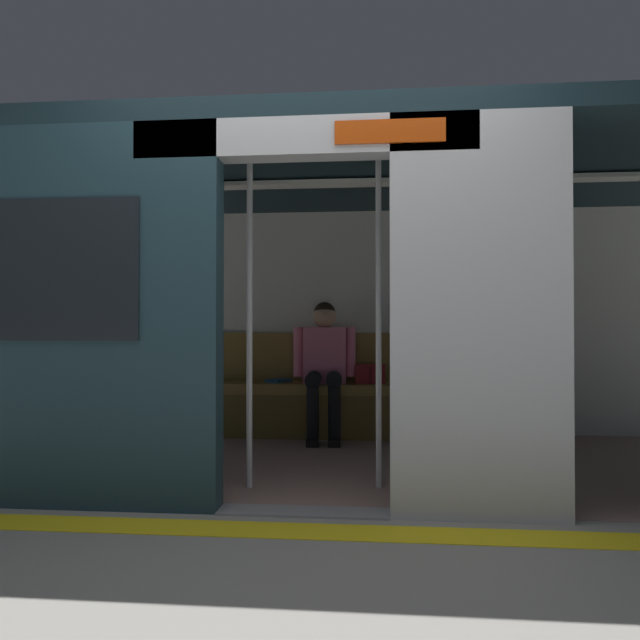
{
  "coord_description": "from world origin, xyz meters",
  "views": [
    {
      "loc": [
        -0.41,
        3.27,
        0.96
      ],
      "look_at": [
        0.04,
        -1.29,
        1.03
      ],
      "focal_mm": 35.22,
      "sensor_mm": 36.0,
      "label": 1
    }
  ],
  "objects_px": {
    "person_seated": "(324,359)",
    "handbag": "(370,374)",
    "train_car": "(317,261)",
    "grab_pole_far": "(379,319)",
    "book": "(279,381)",
    "grab_pole_door": "(250,319)",
    "bench_seat": "(335,396)"
  },
  "relations": [
    {
      "from": "bench_seat",
      "to": "grab_pole_door",
      "type": "relative_size",
      "value": 1.62
    },
    {
      "from": "train_car",
      "to": "handbag",
      "type": "relative_size",
      "value": 24.62
    },
    {
      "from": "bench_seat",
      "to": "grab_pole_far",
      "type": "xyz_separation_m",
      "value": [
        -0.39,
        1.73,
        0.66
      ]
    },
    {
      "from": "bench_seat",
      "to": "train_car",
      "type": "bearing_deg",
      "value": 87.18
    },
    {
      "from": "person_seated",
      "to": "handbag",
      "type": "distance_m",
      "value": 0.43
    },
    {
      "from": "book",
      "to": "handbag",
      "type": "bearing_deg",
      "value": -155.51
    },
    {
      "from": "train_car",
      "to": "grab_pole_door",
      "type": "bearing_deg",
      "value": 65.91
    },
    {
      "from": "person_seated",
      "to": "train_car",
      "type": "bearing_deg",
      "value": 92.34
    },
    {
      "from": "book",
      "to": "grab_pole_door",
      "type": "height_order",
      "value": "grab_pole_door"
    },
    {
      "from": "handbag",
      "to": "book",
      "type": "distance_m",
      "value": 0.84
    },
    {
      "from": "handbag",
      "to": "book",
      "type": "relative_size",
      "value": 1.18
    },
    {
      "from": "handbag",
      "to": "grab_pole_door",
      "type": "relative_size",
      "value": 0.13
    },
    {
      "from": "train_car",
      "to": "book",
      "type": "relative_size",
      "value": 29.09
    },
    {
      "from": "train_car",
      "to": "bench_seat",
      "type": "xyz_separation_m",
      "value": [
        -0.05,
        -1.07,
        -1.09
      ]
    },
    {
      "from": "book",
      "to": "bench_seat",
      "type": "bearing_deg",
      "value": -161.85
    },
    {
      "from": "handbag",
      "to": "grab_pole_far",
      "type": "height_order",
      "value": "grab_pole_far"
    },
    {
      "from": "handbag",
      "to": "grab_pole_door",
      "type": "distance_m",
      "value": 2.04
    },
    {
      "from": "bench_seat",
      "to": "grab_pole_door",
      "type": "distance_m",
      "value": 1.97
    },
    {
      "from": "grab_pole_door",
      "to": "grab_pole_far",
      "type": "xyz_separation_m",
      "value": [
        -0.78,
        -0.09,
        0.0
      ]
    },
    {
      "from": "train_car",
      "to": "grab_pole_far",
      "type": "height_order",
      "value": "train_car"
    },
    {
      "from": "person_seated",
      "to": "grab_pole_far",
      "type": "distance_m",
      "value": 1.78
    },
    {
      "from": "handbag",
      "to": "grab_pole_far",
      "type": "bearing_deg",
      "value": 92.58
    },
    {
      "from": "train_car",
      "to": "grab_pole_far",
      "type": "distance_m",
      "value": 0.91
    },
    {
      "from": "handbag",
      "to": "book",
      "type": "bearing_deg",
      "value": -3.71
    },
    {
      "from": "bench_seat",
      "to": "handbag",
      "type": "height_order",
      "value": "handbag"
    },
    {
      "from": "grab_pole_door",
      "to": "grab_pole_far",
      "type": "height_order",
      "value": "same"
    },
    {
      "from": "bench_seat",
      "to": "person_seated",
      "type": "height_order",
      "value": "person_seated"
    },
    {
      "from": "bench_seat",
      "to": "book",
      "type": "height_order",
      "value": "book"
    },
    {
      "from": "grab_pole_door",
      "to": "grab_pole_far",
      "type": "relative_size",
      "value": 1.0
    },
    {
      "from": "book",
      "to": "grab_pole_door",
      "type": "bearing_deg",
      "value": 122.26
    },
    {
      "from": "train_car",
      "to": "person_seated",
      "type": "xyz_separation_m",
      "value": [
        0.04,
        -1.01,
        -0.76
      ]
    },
    {
      "from": "handbag",
      "to": "person_seated",
      "type": "bearing_deg",
      "value": 12.59
    }
  ]
}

